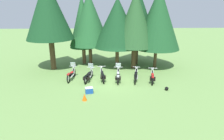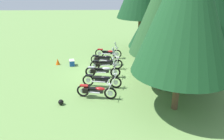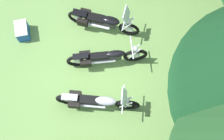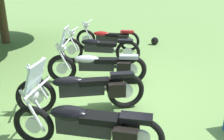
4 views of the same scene
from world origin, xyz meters
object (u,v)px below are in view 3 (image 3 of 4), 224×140
object	(u,v)px
motorcycle_1	(102,21)
motorcycle_3	(97,101)
motorcycle_2	(106,57)
picnic_cooler	(22,31)

from	to	relation	value
motorcycle_1	motorcycle_3	bearing A→B (deg)	-79.18
motorcycle_1	motorcycle_2	distance (m)	1.17
motorcycle_1	motorcycle_2	xyz separation A→B (m)	(1.17, 0.11, -0.01)
motorcycle_2	motorcycle_3	xyz separation A→B (m)	(1.32, -0.24, 0.00)
motorcycle_1	motorcycle_2	size ratio (longest dim) A/B	0.93
motorcycle_2	picnic_cooler	bearing A→B (deg)	153.64
motorcycle_2	picnic_cooler	world-z (taller)	motorcycle_2
motorcycle_1	picnic_cooler	size ratio (longest dim) A/B	3.62
motorcycle_1	picnic_cooler	bearing A→B (deg)	-161.30
motorcycle_2	motorcycle_3	bearing A→B (deg)	-106.25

